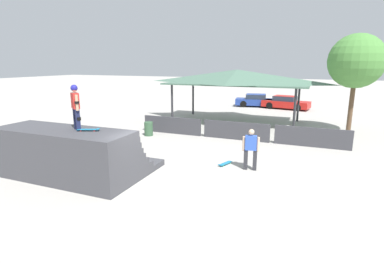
{
  "coord_description": "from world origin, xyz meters",
  "views": [
    {
      "loc": [
        4.97,
        -8.89,
        4.39
      ],
      "look_at": [
        -0.51,
        4.45,
        1.07
      ],
      "focal_mm": 28.0,
      "sensor_mm": 36.0,
      "label": 1
    }
  ],
  "objects_px": {
    "trash_bin": "(149,129)",
    "parked_car_red": "(286,103)",
    "skater_on_deck": "(75,104)",
    "skateboard_on_ground": "(225,164)",
    "tree_beside_pavilion": "(356,61)",
    "parked_car_blue": "(257,101)",
    "bystander_walking": "(251,147)",
    "skateboard_on_deck": "(89,129)"
  },
  "relations": [
    {
      "from": "trash_bin",
      "to": "parked_car_red",
      "type": "relative_size",
      "value": 0.18
    },
    {
      "from": "skater_on_deck",
      "to": "skateboard_on_ground",
      "type": "relative_size",
      "value": 1.99
    },
    {
      "from": "skater_on_deck",
      "to": "tree_beside_pavilion",
      "type": "xyz_separation_m",
      "value": [
        10.24,
        12.51,
        1.56
      ]
    },
    {
      "from": "skateboard_on_ground",
      "to": "trash_bin",
      "type": "xyz_separation_m",
      "value": [
        -5.89,
        3.47,
        0.37
      ]
    },
    {
      "from": "skater_on_deck",
      "to": "skateboard_on_ground",
      "type": "height_order",
      "value": "skater_on_deck"
    },
    {
      "from": "tree_beside_pavilion",
      "to": "parked_car_blue",
      "type": "distance_m",
      "value": 13.03
    },
    {
      "from": "skateboard_on_ground",
      "to": "tree_beside_pavilion",
      "type": "relative_size",
      "value": 0.14
    },
    {
      "from": "skater_on_deck",
      "to": "bystander_walking",
      "type": "relative_size",
      "value": 0.96
    },
    {
      "from": "skateboard_on_deck",
      "to": "bystander_walking",
      "type": "height_order",
      "value": "skateboard_on_deck"
    },
    {
      "from": "skateboard_on_deck",
      "to": "bystander_walking",
      "type": "bearing_deg",
      "value": 11.06
    },
    {
      "from": "tree_beside_pavilion",
      "to": "parked_car_red",
      "type": "distance_m",
      "value": 11.09
    },
    {
      "from": "parked_car_blue",
      "to": "bystander_walking",
      "type": "bearing_deg",
      "value": -88.64
    },
    {
      "from": "skateboard_on_deck",
      "to": "tree_beside_pavilion",
      "type": "distance_m",
      "value": 16.02
    },
    {
      "from": "tree_beside_pavilion",
      "to": "parked_car_blue",
      "type": "relative_size",
      "value": 1.37
    },
    {
      "from": "parked_car_blue",
      "to": "skateboard_on_deck",
      "type": "bearing_deg",
      "value": -103.6
    },
    {
      "from": "skateboard_on_deck",
      "to": "parked_car_red",
      "type": "xyz_separation_m",
      "value": [
        4.98,
        21.76,
        -1.4
      ]
    },
    {
      "from": "skater_on_deck",
      "to": "skateboard_on_deck",
      "type": "distance_m",
      "value": 1.05
    },
    {
      "from": "skateboard_on_deck",
      "to": "bystander_walking",
      "type": "relative_size",
      "value": 0.47
    },
    {
      "from": "skater_on_deck",
      "to": "skateboard_on_deck",
      "type": "bearing_deg",
      "value": 35.7
    },
    {
      "from": "bystander_walking",
      "to": "parked_car_red",
      "type": "height_order",
      "value": "bystander_walking"
    },
    {
      "from": "skateboard_on_deck",
      "to": "bystander_walking",
      "type": "distance_m",
      "value": 6.42
    },
    {
      "from": "bystander_walking",
      "to": "parked_car_red",
      "type": "bearing_deg",
      "value": -97.68
    },
    {
      "from": "trash_bin",
      "to": "parked_car_blue",
      "type": "xyz_separation_m",
      "value": [
        3.82,
        15.19,
        0.18
      ]
    },
    {
      "from": "skateboard_on_deck",
      "to": "skater_on_deck",
      "type": "bearing_deg",
      "value": 157.76
    },
    {
      "from": "skateboard_on_deck",
      "to": "skateboard_on_ground",
      "type": "xyz_separation_m",
      "value": [
        4.14,
        3.68,
        -1.95
      ]
    },
    {
      "from": "bystander_walking",
      "to": "parked_car_red",
      "type": "xyz_separation_m",
      "value": [
        -0.31,
        18.27,
        -0.37
      ]
    },
    {
      "from": "bystander_walking",
      "to": "tree_beside_pavilion",
      "type": "xyz_separation_m",
      "value": [
        4.42,
        9.02,
        3.5
      ]
    },
    {
      "from": "skater_on_deck",
      "to": "trash_bin",
      "type": "bearing_deg",
      "value": 135.13
    },
    {
      "from": "trash_bin",
      "to": "parked_car_blue",
      "type": "relative_size",
      "value": 0.19
    },
    {
      "from": "trash_bin",
      "to": "parked_car_red",
      "type": "distance_m",
      "value": 16.09
    },
    {
      "from": "bystander_walking",
      "to": "tree_beside_pavilion",
      "type": "height_order",
      "value": "tree_beside_pavilion"
    },
    {
      "from": "skater_on_deck",
      "to": "skateboard_on_deck",
      "type": "height_order",
      "value": "skater_on_deck"
    },
    {
      "from": "tree_beside_pavilion",
      "to": "skater_on_deck",
      "type": "bearing_deg",
      "value": -129.3
    },
    {
      "from": "skateboard_on_ground",
      "to": "parked_car_blue",
      "type": "relative_size",
      "value": 0.19
    },
    {
      "from": "skateboard_on_deck",
      "to": "parked_car_blue",
      "type": "bearing_deg",
      "value": 62.28
    },
    {
      "from": "trash_bin",
      "to": "tree_beside_pavilion",
      "type": "bearing_deg",
      "value": 25.08
    },
    {
      "from": "skateboard_on_deck",
      "to": "trash_bin",
      "type": "distance_m",
      "value": 7.53
    },
    {
      "from": "skateboard_on_deck",
      "to": "tree_beside_pavilion",
      "type": "xyz_separation_m",
      "value": [
        9.7,
        12.51,
        2.47
      ]
    },
    {
      "from": "skateboard_on_ground",
      "to": "trash_bin",
      "type": "relative_size",
      "value": 0.99
    },
    {
      "from": "skater_on_deck",
      "to": "tree_beside_pavilion",
      "type": "height_order",
      "value": "tree_beside_pavilion"
    },
    {
      "from": "bystander_walking",
      "to": "skateboard_on_ground",
      "type": "bearing_deg",
      "value": -17.84
    },
    {
      "from": "bystander_walking",
      "to": "trash_bin",
      "type": "relative_size",
      "value": 2.05
    }
  ]
}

